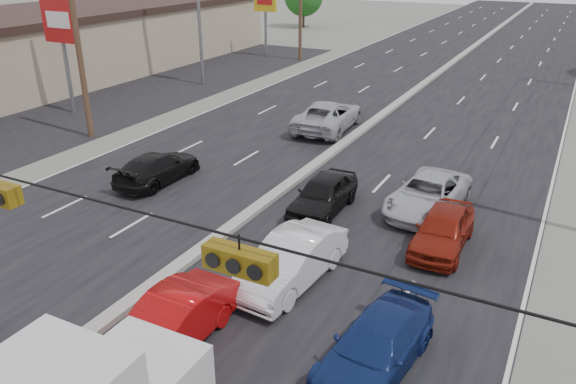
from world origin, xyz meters
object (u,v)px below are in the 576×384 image
(queue_car_a, at_px, (323,195))
(queue_car_c, at_px, (428,195))
(pole_sign_mid, at_px, (61,27))
(queue_car_d, at_px, (375,347))
(oncoming_near, at_px, (158,168))
(utility_pole_left_c, at_px, (300,0))
(utility_pole_left_b, at_px, (77,39))
(queue_car_b, at_px, (291,261))
(pole_sign_far, at_px, (265,7))
(red_sedan, at_px, (170,324))
(oncoming_far, at_px, (328,116))
(queue_car_e, at_px, (443,230))

(queue_car_a, xyz_separation_m, queue_car_c, (3.52, 1.91, -0.03))
(pole_sign_mid, xyz_separation_m, queue_car_d, (24.00, -13.08, -4.49))
(pole_sign_mid, xyz_separation_m, oncoming_near, (11.75, -6.24, -4.48))
(utility_pole_left_c, height_order, queue_car_d, utility_pole_left_c)
(utility_pole_left_b, xyz_separation_m, queue_car_b, (16.00, -7.65, -4.37))
(pole_sign_far, xyz_separation_m, queue_car_c, (21.79, -25.74, -3.74))
(red_sedan, relative_size, queue_car_c, 0.88)
(queue_car_c, bearing_deg, utility_pole_left_b, -176.84)
(queue_car_b, distance_m, queue_car_d, 4.26)
(queue_car_b, relative_size, queue_car_d, 1.04)
(queue_car_b, bearing_deg, utility_pole_left_c, 120.57)
(queue_car_d, bearing_deg, pole_sign_mid, 157.55)
(utility_pole_left_c, height_order, oncoming_far, utility_pole_left_c)
(queue_car_e, height_order, oncoming_far, oncoming_far)
(queue_car_e, distance_m, oncoming_far, 13.67)
(pole_sign_mid, distance_m, queue_car_c, 23.52)
(pole_sign_mid, height_order, queue_car_b, pole_sign_mid)
(pole_sign_mid, bearing_deg, queue_car_e, -14.94)
(pole_sign_mid, bearing_deg, oncoming_far, 14.89)
(pole_sign_mid, relative_size, queue_car_e, 1.73)
(utility_pole_left_c, distance_m, oncoming_near, 29.49)
(pole_sign_far, xyz_separation_m, queue_car_d, (23.00, -35.08, -3.78))
(queue_car_c, bearing_deg, pole_sign_mid, 176.16)
(oncoming_near, bearing_deg, queue_car_b, 153.40)
(queue_car_c, xyz_separation_m, queue_car_e, (1.21, -2.66, 0.02))
(oncoming_near, bearing_deg, red_sedan, 131.47)
(oncoming_near, bearing_deg, utility_pole_left_b, -23.88)
(queue_car_b, xyz_separation_m, queue_car_d, (3.50, -2.43, -0.11))
(queue_car_d, bearing_deg, queue_car_b, 151.38)
(oncoming_far, bearing_deg, queue_car_c, 129.78)
(pole_sign_far, distance_m, queue_car_e, 36.74)
(queue_car_c, distance_m, oncoming_near, 11.32)
(utility_pole_left_c, distance_m, queue_car_a, 31.65)
(queue_car_c, height_order, queue_car_d, queue_car_c)
(queue_car_d, bearing_deg, oncoming_far, 123.40)
(utility_pole_left_b, distance_m, queue_car_a, 15.65)
(oncoming_near, bearing_deg, utility_pole_left_c, -75.41)
(utility_pole_left_b, bearing_deg, oncoming_far, 33.38)
(queue_car_c, xyz_separation_m, oncoming_far, (-7.61, 7.78, 0.12))
(utility_pole_left_b, distance_m, pole_sign_far, 25.25)
(red_sedan, height_order, queue_car_e, red_sedan)
(utility_pole_left_b, xyz_separation_m, oncoming_far, (10.68, 7.04, -4.31))
(queue_car_a, bearing_deg, pole_sign_far, 122.13)
(queue_car_b, bearing_deg, queue_car_c, 76.12)
(oncoming_far, bearing_deg, utility_pole_left_b, 28.77)
(pole_sign_mid, distance_m, red_sedan, 24.58)
(utility_pole_left_c, height_order, queue_car_a, utility_pole_left_c)
(queue_car_a, relative_size, oncoming_near, 0.93)
(queue_car_d, height_order, oncoming_near, oncoming_near)
(queue_car_b, bearing_deg, queue_car_d, -30.31)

